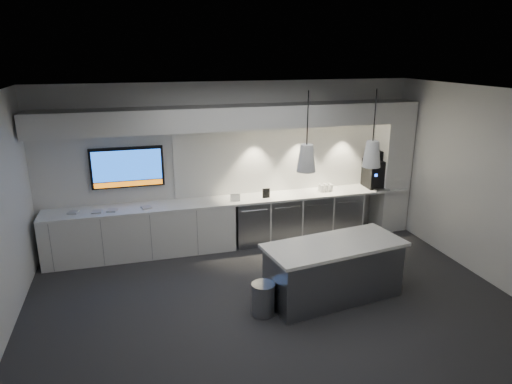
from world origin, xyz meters
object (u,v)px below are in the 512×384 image
object	(u,v)px
island	(333,270)
bin	(263,299)
coffee_machine	(376,172)
wall_tv	(127,167)

from	to	relation	value
island	bin	distance (m)	1.15
coffee_machine	island	bearing A→B (deg)	-127.59
island	coffee_machine	xyz separation A→B (m)	(1.94, 2.31, 0.76)
wall_tv	coffee_machine	bearing A→B (deg)	-2.97
island	bin	xyz separation A→B (m)	(-1.12, -0.16, -0.20)
wall_tv	island	xyz separation A→B (m)	(2.81, -2.56, -1.12)
wall_tv	island	bearing A→B (deg)	-42.35
wall_tv	bin	world-z (taller)	wall_tv
island	coffee_machine	world-z (taller)	coffee_machine
island	bin	size ratio (longest dim) A/B	4.63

